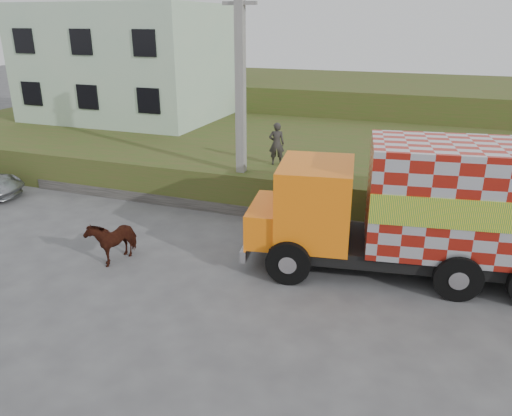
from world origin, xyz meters
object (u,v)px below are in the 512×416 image
at_px(cow, 113,239).
at_px(pedestrian, 277,144).
at_px(cargo_truck, 421,208).
at_px(utility_pole, 241,100).

bearing_deg(cow, pedestrian, 75.97).
height_order(cargo_truck, cow, cargo_truck).
distance_m(cow, pedestrian, 7.30).
bearing_deg(cow, cargo_truck, 25.14).
bearing_deg(utility_pole, cargo_truck, -24.27).
relative_size(cargo_truck, pedestrian, 5.39).
distance_m(cargo_truck, pedestrian, 6.95).
height_order(cow, pedestrian, pedestrian).
bearing_deg(pedestrian, utility_pole, 37.10).
relative_size(utility_pole, cow, 5.17).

